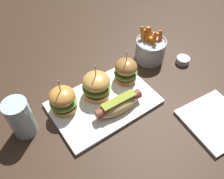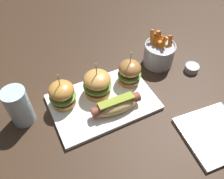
{
  "view_description": "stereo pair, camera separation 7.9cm",
  "coord_description": "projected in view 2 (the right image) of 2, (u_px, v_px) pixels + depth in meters",
  "views": [
    {
      "loc": [
        -0.27,
        -0.43,
        0.65
      ],
      "look_at": [
        0.03,
        0.0,
        0.05
      ],
      "focal_mm": 38.78,
      "sensor_mm": 36.0,
      "label": 1
    },
    {
      "loc": [
        -0.2,
        -0.47,
        0.65
      ],
      "look_at": [
        0.03,
        0.0,
        0.05
      ],
      "focal_mm": 38.78,
      "sensor_mm": 36.0,
      "label": 2
    }
  ],
  "objects": [
    {
      "name": "fries_bucket",
      "position": [
        159.0,
        53.0,
        0.92
      ],
      "size": [
        0.12,
        0.12,
        0.14
      ],
      "color": "#A8AAB2",
      "rests_on": "ground"
    },
    {
      "name": "slider_left",
      "position": [
        62.0,
        94.0,
        0.77
      ],
      "size": [
        0.09,
        0.09,
        0.13
      ],
      "color": "#CB8A3A",
      "rests_on": "platter_main"
    },
    {
      "name": "slider_center",
      "position": [
        97.0,
        84.0,
        0.8
      ],
      "size": [
        0.1,
        0.1,
        0.13
      ],
      "color": "gold",
      "rests_on": "platter_main"
    },
    {
      "name": "side_plate",
      "position": [
        214.0,
        134.0,
        0.74
      ],
      "size": [
        0.2,
        0.2,
        0.01
      ],
      "primitive_type": "cube",
      "rotation": [
        0.0,
        0.0,
        -0.1
      ],
      "color": "white",
      "rests_on": "ground"
    },
    {
      "name": "platter_main",
      "position": [
        103.0,
        102.0,
        0.82
      ],
      "size": [
        0.34,
        0.23,
        0.01
      ],
      "primitive_type": "cube",
      "color": "white",
      "rests_on": "ground"
    },
    {
      "name": "sauce_ramekin",
      "position": [
        192.0,
        68.0,
        0.92
      ],
      "size": [
        0.05,
        0.05,
        0.02
      ],
      "color": "#A8AAB2",
      "rests_on": "ground"
    },
    {
      "name": "ground_plane",
      "position": [
        103.0,
        103.0,
        0.82
      ],
      "size": [
        3.0,
        3.0,
        0.0
      ],
      "primitive_type": "plane",
      "color": "#382619"
    },
    {
      "name": "hot_dog",
      "position": [
        116.0,
        105.0,
        0.77
      ],
      "size": [
        0.17,
        0.06,
        0.05
      ],
      "color": "tan",
      "rests_on": "platter_main"
    },
    {
      "name": "slider_right",
      "position": [
        130.0,
        72.0,
        0.84
      ],
      "size": [
        0.08,
        0.08,
        0.13
      ],
      "color": "#A76F36",
      "rests_on": "platter_main"
    },
    {
      "name": "water_glass",
      "position": [
        19.0,
        107.0,
        0.73
      ],
      "size": [
        0.07,
        0.07,
        0.13
      ],
      "primitive_type": "cylinder",
      "color": "silver",
      "rests_on": "ground"
    }
  ]
}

